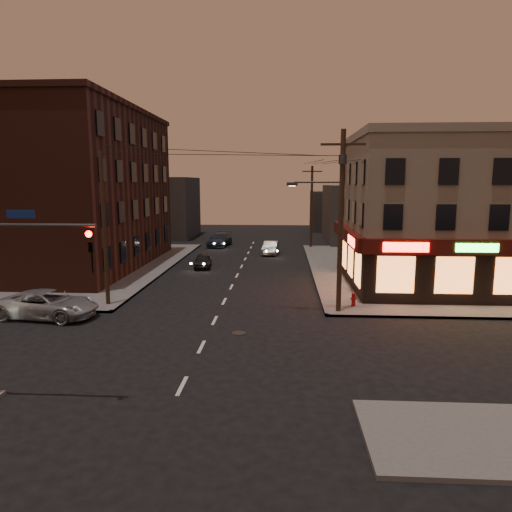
# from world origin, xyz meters

# --- Properties ---
(ground) EXTENTS (120.00, 120.00, 0.00)m
(ground) POSITION_xyz_m (0.00, 0.00, 0.00)
(ground) COLOR black
(ground) RESTS_ON ground
(sidewalk_ne) EXTENTS (24.00, 28.00, 0.15)m
(sidewalk_ne) POSITION_xyz_m (18.00, 19.00, 0.07)
(sidewalk_ne) COLOR #514F4C
(sidewalk_ne) RESTS_ON ground
(sidewalk_nw) EXTENTS (24.00, 28.00, 0.15)m
(sidewalk_nw) POSITION_xyz_m (-18.00, 19.00, 0.07)
(sidewalk_nw) COLOR #514F4C
(sidewalk_nw) RESTS_ON ground
(pizza_building) EXTENTS (15.85, 12.85, 10.50)m
(pizza_building) POSITION_xyz_m (15.93, 13.43, 5.35)
(pizza_building) COLOR gray
(pizza_building) RESTS_ON sidewalk_ne
(brick_apartment) EXTENTS (12.00, 20.00, 13.00)m
(brick_apartment) POSITION_xyz_m (-14.50, 19.00, 6.65)
(brick_apartment) COLOR #431E15
(brick_apartment) RESTS_ON sidewalk_nw
(bg_building_ne_a) EXTENTS (10.00, 12.00, 7.00)m
(bg_building_ne_a) POSITION_xyz_m (14.00, 38.00, 3.50)
(bg_building_ne_a) COLOR #3F3D3A
(bg_building_ne_a) RESTS_ON ground
(bg_building_nw) EXTENTS (9.00, 10.00, 8.00)m
(bg_building_nw) POSITION_xyz_m (-13.00, 42.00, 4.00)
(bg_building_nw) COLOR #3F3D3A
(bg_building_nw) RESTS_ON ground
(bg_building_ne_b) EXTENTS (8.00, 8.00, 6.00)m
(bg_building_ne_b) POSITION_xyz_m (12.00, 52.00, 3.00)
(bg_building_ne_b) COLOR #3F3D3A
(bg_building_ne_b) RESTS_ON ground
(utility_pole_main) EXTENTS (4.20, 0.44, 10.00)m
(utility_pole_main) POSITION_xyz_m (6.68, 5.80, 5.76)
(utility_pole_main) COLOR #382619
(utility_pole_main) RESTS_ON sidewalk_ne
(utility_pole_far) EXTENTS (0.26, 0.26, 9.00)m
(utility_pole_far) POSITION_xyz_m (6.80, 32.00, 4.65)
(utility_pole_far) COLOR #382619
(utility_pole_far) RESTS_ON sidewalk_ne
(utility_pole_west) EXTENTS (0.24, 0.24, 9.00)m
(utility_pole_west) POSITION_xyz_m (-6.80, 6.50, 4.65)
(utility_pole_west) COLOR #382619
(utility_pole_west) RESTS_ON sidewalk_nw
(suv_cross) EXTENTS (5.70, 3.15, 1.51)m
(suv_cross) POSITION_xyz_m (-9.19, 4.00, 0.75)
(suv_cross) COLOR #929699
(suv_cross) RESTS_ON ground
(sedan_near) EXTENTS (1.75, 3.63, 1.19)m
(sedan_near) POSITION_xyz_m (-3.31, 19.24, 0.60)
(sedan_near) COLOR black
(sedan_near) RESTS_ON ground
(sedan_mid) EXTENTS (1.78, 4.25, 1.36)m
(sedan_mid) POSITION_xyz_m (2.37, 27.14, 0.68)
(sedan_mid) COLOR slate
(sedan_mid) RESTS_ON ground
(sedan_far) EXTENTS (2.69, 5.41, 1.51)m
(sedan_far) POSITION_xyz_m (-3.72, 32.89, 0.76)
(sedan_far) COLOR #1D293A
(sedan_far) RESTS_ON ground
(fire_hydrant) EXTENTS (0.34, 0.34, 0.80)m
(fire_hydrant) POSITION_xyz_m (7.80, 6.83, 0.58)
(fire_hydrant) COLOR #980D0E
(fire_hydrant) RESTS_ON sidewalk_ne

